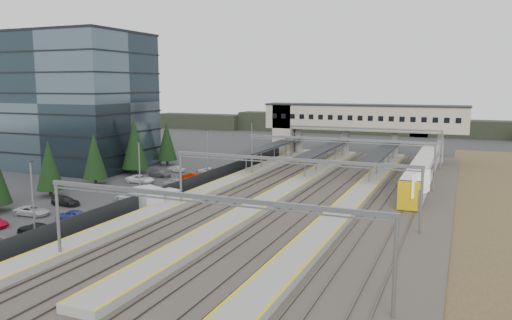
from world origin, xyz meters
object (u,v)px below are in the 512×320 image
at_px(relay_cabin_far, 170,197).
at_px(footbridge, 349,120).
at_px(relay_cabin_near, 149,198).
at_px(train, 422,171).
at_px(billboard, 421,185).
at_px(office_building, 76,101).

relative_size(relay_cabin_far, footbridge, 0.06).
xyz_separation_m(relay_cabin_near, train, (29.71, 29.44, 0.64)).
bearing_deg(relay_cabin_near, billboard, 22.19).
distance_m(relay_cabin_near, train, 41.83).
height_order(relay_cabin_far, train, train).
xyz_separation_m(relay_cabin_near, relay_cabin_far, (1.24, 2.86, -0.37)).
height_order(relay_cabin_near, billboard, billboard).
relative_size(relay_cabin_near, train, 0.10).
bearing_deg(relay_cabin_far, relay_cabin_near, -113.43).
relative_size(office_building, billboard, 4.53).
bearing_deg(train, office_building, -172.48).
relative_size(office_building, relay_cabin_near, 6.16).
distance_m(train, billboard, 16.93).
xyz_separation_m(train, billboard, (1.13, -16.86, 1.10)).
relative_size(office_building, footbridge, 0.60).
relative_size(relay_cabin_near, relay_cabin_far, 1.55).
xyz_separation_m(relay_cabin_near, footbridge, (13.41, 51.52, 6.58)).
bearing_deg(train, footbridge, 126.43).
height_order(relay_cabin_near, footbridge, footbridge).
distance_m(footbridge, billboard, 42.94).
height_order(office_building, relay_cabin_far, office_building).
height_order(relay_cabin_far, footbridge, footbridge).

